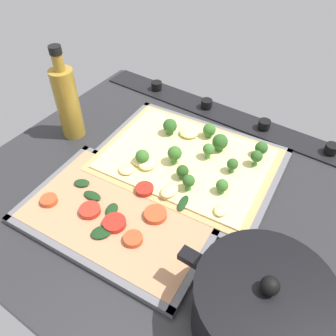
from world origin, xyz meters
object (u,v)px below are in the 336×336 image
object	(u,v)px
veggie_pizza_back	(119,213)
broccoli_pizza	(187,159)
baking_tray_back	(120,216)
oil_bottle	(67,101)
cooking_pot	(260,309)
baking_tray_front	(186,163)

from	to	relation	value
veggie_pizza_back	broccoli_pizza	bearing A→B (deg)	-98.78
baking_tray_back	oil_bottle	size ratio (longest dim) A/B	1.71
broccoli_pizza	veggie_pizza_back	xyz separation A→B (cm)	(2.87, 18.58, -0.61)
baking_tray_back	broccoli_pizza	bearing A→B (deg)	-98.69
baking_tray_back	cooking_pot	distance (cm)	28.87
cooking_pot	oil_bottle	distance (cm)	55.42
cooking_pot	baking_tray_front	bearing A→B (deg)	-41.58
oil_bottle	broccoli_pizza	bearing A→B (deg)	-168.47
baking_tray_back	cooking_pot	size ratio (longest dim) A/B	1.45
veggie_pizza_back	oil_bottle	distance (cm)	28.69
baking_tray_front	veggie_pizza_back	bearing A→B (deg)	81.90
broccoli_pizza	baking_tray_back	size ratio (longest dim) A/B	1.02
baking_tray_front	baking_tray_back	bearing A→B (deg)	81.99
baking_tray_back	cooking_pot	xyz separation A→B (cm)	(-28.15, 4.21, 4.85)
broccoli_pizza	oil_bottle	bearing A→B (deg)	11.53
veggie_pizza_back	oil_bottle	xyz separation A→B (cm)	(24.39, -13.01, 7.66)
cooking_pot	oil_bottle	world-z (taller)	oil_bottle
baking_tray_front	broccoli_pizza	xyz separation A→B (cm)	(-0.23, -0.07, 1.34)
baking_tray_front	cooking_pot	bearing A→B (deg)	138.42
cooking_pot	oil_bottle	xyz separation A→B (cm)	(52.58, -17.17, 3.52)
broccoli_pizza	baking_tray_back	bearing A→B (deg)	81.31
baking_tray_front	oil_bottle	size ratio (longest dim) A/B	1.87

